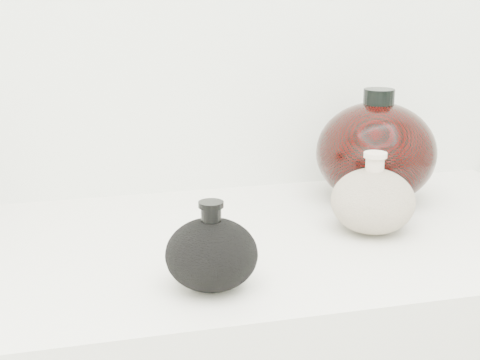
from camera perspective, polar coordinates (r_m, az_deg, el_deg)
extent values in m
cube|color=silver|center=(0.95, -3.52, -6.13)|extent=(1.20, 0.50, 0.03)
ellipsoid|color=black|center=(0.79, -2.44, -6.36)|extent=(0.14, 0.14, 0.09)
cylinder|color=black|center=(0.77, -2.48, -2.99)|extent=(0.03, 0.03, 0.03)
cylinder|color=black|center=(0.77, -2.49, -2.09)|extent=(0.04, 0.04, 0.01)
ellipsoid|color=#C0B398|center=(0.98, 11.26, -1.78)|extent=(0.15, 0.15, 0.09)
cylinder|color=beige|center=(0.97, 11.43, 1.29)|extent=(0.03, 0.03, 0.03)
cylinder|color=beige|center=(0.97, 11.48, 2.11)|extent=(0.04, 0.04, 0.01)
ellipsoid|color=black|center=(1.12, 11.51, 2.30)|extent=(0.25, 0.25, 0.17)
cylinder|color=black|center=(1.11, 11.76, 6.81)|extent=(0.06, 0.06, 0.03)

